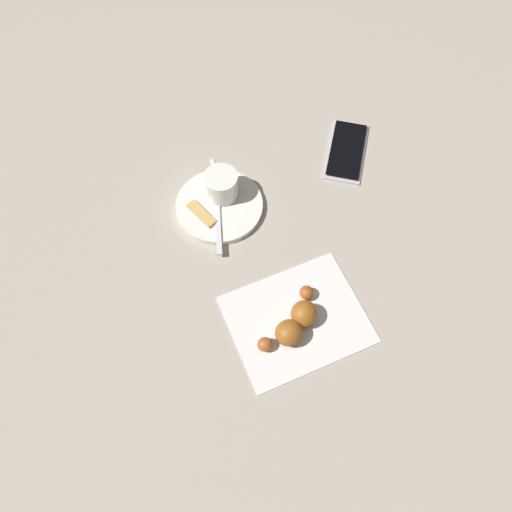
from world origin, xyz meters
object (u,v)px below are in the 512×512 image
(croissant, at_px, (295,322))
(cell_phone, at_px, (346,151))
(teaspoon, at_px, (217,205))
(napkin, at_px, (297,319))
(saucer, at_px, (219,206))
(espresso_cup, at_px, (221,184))
(sugar_packet, at_px, (201,214))

(croissant, height_order, cell_phone, croissant)
(teaspoon, xyz_separation_m, napkin, (0.23, 0.06, -0.01))
(teaspoon, bearing_deg, saucer, 121.94)
(croissant, xyz_separation_m, cell_phone, (-0.28, 0.20, -0.02))
(espresso_cup, xyz_separation_m, teaspoon, (0.02, -0.01, -0.02))
(sugar_packet, height_order, croissant, croissant)
(croissant, bearing_deg, saucer, -168.81)
(teaspoon, distance_m, cell_phone, 0.26)
(sugar_packet, bearing_deg, espresso_cup, 101.14)
(saucer, xyz_separation_m, sugar_packet, (0.01, -0.03, 0.01))
(teaspoon, bearing_deg, sugar_packet, -73.74)
(espresso_cup, xyz_separation_m, napkin, (0.25, 0.04, -0.03))
(espresso_cup, xyz_separation_m, sugar_packet, (0.03, -0.04, -0.02))
(croissant, bearing_deg, sugar_packet, -160.51)
(sugar_packet, bearing_deg, croissant, -5.54)
(napkin, bearing_deg, cell_phone, 144.53)
(saucer, distance_m, espresso_cup, 0.04)
(espresso_cup, relative_size, croissant, 0.73)
(sugar_packet, relative_size, cell_phone, 0.39)
(saucer, height_order, espresso_cup, espresso_cup)
(espresso_cup, bearing_deg, napkin, 10.16)
(espresso_cup, height_order, sugar_packet, espresso_cup)
(teaspoon, xyz_separation_m, cell_phone, (-0.05, 0.26, -0.01))
(croissant, relative_size, cell_phone, 0.74)
(saucer, relative_size, croissant, 1.32)
(teaspoon, relative_size, croissant, 1.25)
(napkin, height_order, cell_phone, cell_phone)
(teaspoon, bearing_deg, napkin, 14.79)
(saucer, bearing_deg, teaspoon, -58.06)
(saucer, relative_size, cell_phone, 0.97)
(espresso_cup, bearing_deg, croissant, 7.99)
(napkin, distance_m, croissant, 0.02)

